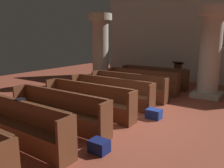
{
  "coord_description": "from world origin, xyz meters",
  "views": [
    {
      "loc": [
        2.97,
        -5.34,
        2.18
      ],
      "look_at": [
        -0.98,
        0.37,
        0.75
      ],
      "focal_mm": 36.55,
      "sensor_mm": 36.0,
      "label": 1
    }
  ],
  "objects_px": {
    "pew_row_3": "(110,91)",
    "pew_row_2": "(128,85)",
    "pew_row_0": "(154,76)",
    "lectern": "(178,75)",
    "hymn_book": "(20,99)",
    "kneeler_box_blue": "(154,114)",
    "pillar_aisle_side": "(210,51)",
    "pew_row_5": "(58,108)",
    "kneeler_box_navy": "(99,146)",
    "pillar_far_side": "(100,48)",
    "pew_row_6": "(17,122)",
    "pew_row_4": "(88,98)",
    "pew_row_1": "(142,80)"
  },
  "relations": [
    {
      "from": "pew_row_3",
      "to": "pillar_far_side",
      "type": "height_order",
      "value": "pillar_far_side"
    },
    {
      "from": "pillar_far_side",
      "to": "lectern",
      "type": "height_order",
      "value": "pillar_far_side"
    },
    {
      "from": "lectern",
      "to": "pew_row_5",
      "type": "bearing_deg",
      "value": -95.78
    },
    {
      "from": "pew_row_2",
      "to": "kneeler_box_navy",
      "type": "distance_m",
      "value": 4.18
    },
    {
      "from": "hymn_book",
      "to": "pillar_aisle_side",
      "type": "bearing_deg",
      "value": 67.72
    },
    {
      "from": "pew_row_2",
      "to": "pillar_aisle_side",
      "type": "xyz_separation_m",
      "value": [
        2.37,
        1.76,
        1.21
      ]
    },
    {
      "from": "pew_row_2",
      "to": "lectern",
      "type": "bearing_deg",
      "value": 78.61
    },
    {
      "from": "pillar_aisle_side",
      "to": "kneeler_box_navy",
      "type": "relative_size",
      "value": 8.81
    },
    {
      "from": "pew_row_0",
      "to": "lectern",
      "type": "distance_m",
      "value": 1.34
    },
    {
      "from": "pew_row_4",
      "to": "pillar_far_side",
      "type": "relative_size",
      "value": 0.94
    },
    {
      "from": "pew_row_4",
      "to": "lectern",
      "type": "relative_size",
      "value": 2.78
    },
    {
      "from": "pillar_far_side",
      "to": "kneeler_box_navy",
      "type": "bearing_deg",
      "value": -52.85
    },
    {
      "from": "pew_row_2",
      "to": "pew_row_5",
      "type": "xyz_separation_m",
      "value": [
        0.0,
        -3.36,
        0.0
      ]
    },
    {
      "from": "lectern",
      "to": "hymn_book",
      "type": "xyz_separation_m",
      "value": [
        -0.8,
        -7.69,
        0.43
      ]
    },
    {
      "from": "pillar_far_side",
      "to": "kneeler_box_navy",
      "type": "distance_m",
      "value": 6.73
    },
    {
      "from": "pew_row_0",
      "to": "pillar_far_side",
      "type": "height_order",
      "value": "pillar_far_side"
    },
    {
      "from": "pew_row_4",
      "to": "pew_row_6",
      "type": "distance_m",
      "value": 2.24
    },
    {
      "from": "pew_row_6",
      "to": "hymn_book",
      "type": "xyz_separation_m",
      "value": [
        -0.11,
        0.19,
        0.42
      ]
    },
    {
      "from": "hymn_book",
      "to": "pillar_far_side",
      "type": "bearing_deg",
      "value": 111.18
    },
    {
      "from": "pillar_aisle_side",
      "to": "pew_row_5",
      "type": "bearing_deg",
      "value": -114.81
    },
    {
      "from": "pew_row_5",
      "to": "lectern",
      "type": "bearing_deg",
      "value": 84.22
    },
    {
      "from": "pew_row_0",
      "to": "pillar_aisle_side",
      "type": "relative_size",
      "value": 0.94
    },
    {
      "from": "pew_row_2",
      "to": "pew_row_4",
      "type": "distance_m",
      "value": 2.24
    },
    {
      "from": "pew_row_0",
      "to": "pew_row_6",
      "type": "relative_size",
      "value": 1.0
    },
    {
      "from": "pillar_aisle_side",
      "to": "lectern",
      "type": "height_order",
      "value": "pillar_aisle_side"
    },
    {
      "from": "lectern",
      "to": "kneeler_box_navy",
      "type": "distance_m",
      "value": 7.29
    },
    {
      "from": "pew_row_4",
      "to": "kneeler_box_navy",
      "type": "height_order",
      "value": "pew_row_4"
    },
    {
      "from": "pew_row_0",
      "to": "pew_row_3",
      "type": "distance_m",
      "value": 3.36
    },
    {
      "from": "pew_row_3",
      "to": "pew_row_4",
      "type": "xyz_separation_m",
      "value": [
        0.0,
        -1.12,
        0.0
      ]
    },
    {
      "from": "pew_row_5",
      "to": "pillar_far_side",
      "type": "distance_m",
      "value": 5.42
    },
    {
      "from": "pew_row_0",
      "to": "pew_row_3",
      "type": "bearing_deg",
      "value": -90.0
    },
    {
      "from": "pillar_far_side",
      "to": "kneeler_box_blue",
      "type": "distance_m",
      "value": 5.2
    },
    {
      "from": "hymn_book",
      "to": "kneeler_box_blue",
      "type": "xyz_separation_m",
      "value": [
        1.83,
        2.79,
        -0.76
      ]
    },
    {
      "from": "pew_row_5",
      "to": "pew_row_2",
      "type": "bearing_deg",
      "value": 90.0
    },
    {
      "from": "hymn_book",
      "to": "kneeler_box_navy",
      "type": "bearing_deg",
      "value": 14.91
    },
    {
      "from": "pew_row_4",
      "to": "lectern",
      "type": "bearing_deg",
      "value": 83.08
    },
    {
      "from": "pew_row_5",
      "to": "kneeler_box_navy",
      "type": "relative_size",
      "value": 8.26
    },
    {
      "from": "pillar_aisle_side",
      "to": "pillar_far_side",
      "type": "height_order",
      "value": "same"
    },
    {
      "from": "pew_row_3",
      "to": "pillar_aisle_side",
      "type": "height_order",
      "value": "pillar_aisle_side"
    },
    {
      "from": "pew_row_0",
      "to": "pillar_far_side",
      "type": "xyz_separation_m",
      "value": [
        -2.32,
        -0.85,
        1.21
      ]
    },
    {
      "from": "pew_row_3",
      "to": "pew_row_2",
      "type": "bearing_deg",
      "value": 90.0
    },
    {
      "from": "pew_row_0",
      "to": "pillar_far_side",
      "type": "relative_size",
      "value": 0.94
    },
    {
      "from": "pew_row_0",
      "to": "lectern",
      "type": "bearing_deg",
      "value": 59.37
    },
    {
      "from": "pillar_aisle_side",
      "to": "pew_row_2",
      "type": "bearing_deg",
      "value": -143.4
    },
    {
      "from": "pew_row_6",
      "to": "pew_row_1",
      "type": "bearing_deg",
      "value": 90.0
    },
    {
      "from": "pew_row_1",
      "to": "pillar_far_side",
      "type": "relative_size",
      "value": 0.94
    },
    {
      "from": "pew_row_3",
      "to": "kneeler_box_blue",
      "type": "bearing_deg",
      "value": -12.47
    },
    {
      "from": "pew_row_4",
      "to": "kneeler_box_blue",
      "type": "relative_size",
      "value": 7.6
    },
    {
      "from": "pew_row_5",
      "to": "pillar_aisle_side",
      "type": "relative_size",
      "value": 0.94
    },
    {
      "from": "pew_row_3",
      "to": "kneeler_box_blue",
      "type": "height_order",
      "value": "pew_row_3"
    }
  ]
}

